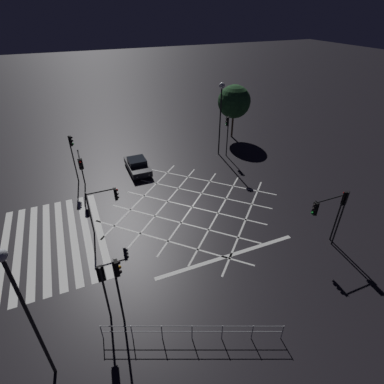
{
  "coord_description": "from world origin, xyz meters",
  "views": [
    {
      "loc": [
        18.51,
        -7.81,
        14.27
      ],
      "look_at": [
        0.0,
        0.0,
        1.46
      ],
      "focal_mm": 28.0,
      "sensor_mm": 36.0,
      "label": 1
    }
  ],
  "objects_px": {
    "traffic_light_sw_cross": "(72,150)",
    "waiting_car": "(138,165)",
    "traffic_light_se_cross": "(118,280)",
    "street_lamp_far": "(221,101)",
    "traffic_light_nw_cross": "(227,128)",
    "traffic_light_sw_main": "(81,165)",
    "traffic_light_ne_cross": "(325,211)",
    "traffic_light_se_main": "(103,282)",
    "street_lamp_east": "(22,301)",
    "street_tree_far": "(234,102)",
    "traffic_light_ne_main": "(342,208)",
    "traffic_light_median_south": "(105,201)"
  },
  "relations": [
    {
      "from": "traffic_light_sw_cross",
      "to": "waiting_car",
      "type": "distance_m",
      "value": 6.18
    },
    {
      "from": "traffic_light_se_cross",
      "to": "street_lamp_far",
      "type": "relative_size",
      "value": 0.57
    },
    {
      "from": "traffic_light_nw_cross",
      "to": "waiting_car",
      "type": "height_order",
      "value": "traffic_light_nw_cross"
    },
    {
      "from": "traffic_light_sw_cross",
      "to": "traffic_light_sw_main",
      "type": "bearing_deg",
      "value": -77.74
    },
    {
      "from": "traffic_light_sw_main",
      "to": "traffic_light_sw_cross",
      "type": "height_order",
      "value": "traffic_light_sw_cross"
    },
    {
      "from": "traffic_light_se_cross",
      "to": "waiting_car",
      "type": "relative_size",
      "value": 1.05
    },
    {
      "from": "traffic_light_sw_cross",
      "to": "waiting_car",
      "type": "relative_size",
      "value": 1.08
    },
    {
      "from": "traffic_light_sw_main",
      "to": "traffic_light_se_cross",
      "type": "bearing_deg",
      "value": 1.79
    },
    {
      "from": "traffic_light_sw_main",
      "to": "waiting_car",
      "type": "height_order",
      "value": "traffic_light_sw_main"
    },
    {
      "from": "traffic_light_ne_cross",
      "to": "street_lamp_far",
      "type": "bearing_deg",
      "value": -91.75
    },
    {
      "from": "traffic_light_se_main",
      "to": "street_lamp_east",
      "type": "height_order",
      "value": "street_lamp_east"
    },
    {
      "from": "traffic_light_ne_cross",
      "to": "traffic_light_se_cross",
      "type": "distance_m",
      "value": 13.46
    },
    {
      "from": "traffic_light_sw_cross",
      "to": "street_tree_far",
      "type": "bearing_deg",
      "value": 12.23
    },
    {
      "from": "traffic_light_se_main",
      "to": "traffic_light_nw_cross",
      "type": "bearing_deg",
      "value": -45.07
    },
    {
      "from": "traffic_light_se_cross",
      "to": "street_lamp_east",
      "type": "bearing_deg",
      "value": -158.86
    },
    {
      "from": "traffic_light_sw_cross",
      "to": "waiting_car",
      "type": "bearing_deg",
      "value": -1.77
    },
    {
      "from": "traffic_light_se_cross",
      "to": "traffic_light_sw_main",
      "type": "bearing_deg",
      "value": 91.79
    },
    {
      "from": "traffic_light_ne_main",
      "to": "traffic_light_ne_cross",
      "type": "bearing_deg",
      "value": 73.55
    },
    {
      "from": "traffic_light_ne_main",
      "to": "street_lamp_east",
      "type": "distance_m",
      "value": 18.23
    },
    {
      "from": "traffic_light_median_south",
      "to": "street_lamp_east",
      "type": "height_order",
      "value": "street_lamp_east"
    },
    {
      "from": "traffic_light_sw_main",
      "to": "waiting_car",
      "type": "xyz_separation_m",
      "value": [
        -1.74,
        5.18,
        -1.94
      ]
    },
    {
      "from": "traffic_light_ne_cross",
      "to": "traffic_light_sw_cross",
      "type": "bearing_deg",
      "value": -47.4
    },
    {
      "from": "traffic_light_se_cross",
      "to": "traffic_light_ne_main",
      "type": "xyz_separation_m",
      "value": [
        -0.38,
        14.5,
        -0.07
      ]
    },
    {
      "from": "street_tree_far",
      "to": "waiting_car",
      "type": "distance_m",
      "value": 14.18
    },
    {
      "from": "traffic_light_nw_cross",
      "to": "street_lamp_far",
      "type": "relative_size",
      "value": 0.57
    },
    {
      "from": "traffic_light_ne_cross",
      "to": "traffic_light_se_main",
      "type": "bearing_deg",
      "value": 0.28
    },
    {
      "from": "traffic_light_se_cross",
      "to": "street_lamp_far",
      "type": "bearing_deg",
      "value": 49.71
    },
    {
      "from": "traffic_light_ne_main",
      "to": "traffic_light_se_main",
      "type": "bearing_deg",
      "value": 89.08
    },
    {
      "from": "street_tree_far",
      "to": "traffic_light_sw_cross",
      "type": "bearing_deg",
      "value": -77.77
    },
    {
      "from": "traffic_light_sw_cross",
      "to": "street_lamp_east",
      "type": "bearing_deg",
      "value": -98.63
    },
    {
      "from": "traffic_light_ne_main",
      "to": "traffic_light_sw_main",
      "type": "relative_size",
      "value": 1.23
    },
    {
      "from": "traffic_light_ne_cross",
      "to": "traffic_light_median_south",
      "type": "xyz_separation_m",
      "value": [
        -7.26,
        -12.86,
        -0.35
      ]
    },
    {
      "from": "traffic_light_nw_cross",
      "to": "street_tree_far",
      "type": "height_order",
      "value": "street_tree_far"
    },
    {
      "from": "traffic_light_ne_main",
      "to": "street_lamp_east",
      "type": "relative_size",
      "value": 0.57
    },
    {
      "from": "traffic_light_se_cross",
      "to": "traffic_light_ne_main",
      "type": "height_order",
      "value": "traffic_light_se_cross"
    },
    {
      "from": "traffic_light_nw_cross",
      "to": "traffic_light_ne_cross",
      "type": "distance_m",
      "value": 15.05
    },
    {
      "from": "traffic_light_se_main",
      "to": "street_lamp_east",
      "type": "bearing_deg",
      "value": 125.06
    },
    {
      "from": "traffic_light_median_south",
      "to": "street_lamp_east",
      "type": "relative_size",
      "value": 0.46
    },
    {
      "from": "traffic_light_se_cross",
      "to": "traffic_light_nw_cross",
      "type": "bearing_deg",
      "value": 47.45
    },
    {
      "from": "traffic_light_ne_main",
      "to": "waiting_car",
      "type": "height_order",
      "value": "traffic_light_ne_main"
    },
    {
      "from": "traffic_light_median_south",
      "to": "street_tree_far",
      "type": "xyz_separation_m",
      "value": [
        -12.32,
        17.16,
        1.81
      ]
    },
    {
      "from": "traffic_light_median_south",
      "to": "street_lamp_far",
      "type": "height_order",
      "value": "street_lamp_far"
    },
    {
      "from": "traffic_light_ne_main",
      "to": "street_lamp_far",
      "type": "distance_m",
      "value": 16.29
    },
    {
      "from": "traffic_light_se_cross",
      "to": "traffic_light_se_main",
      "type": "bearing_deg",
      "value": 138.27
    },
    {
      "from": "traffic_light_ne_cross",
      "to": "traffic_light_sw_cross",
      "type": "height_order",
      "value": "traffic_light_sw_cross"
    },
    {
      "from": "street_lamp_east",
      "to": "traffic_light_se_main",
      "type": "bearing_deg",
      "value": 125.06
    },
    {
      "from": "traffic_light_nw_cross",
      "to": "traffic_light_sw_main",
      "type": "height_order",
      "value": "traffic_light_nw_cross"
    },
    {
      "from": "traffic_light_sw_main",
      "to": "street_tree_far",
      "type": "bearing_deg",
      "value": 108.1
    },
    {
      "from": "traffic_light_ne_main",
      "to": "street_lamp_east",
      "type": "height_order",
      "value": "street_lamp_east"
    },
    {
      "from": "traffic_light_se_cross",
      "to": "street_lamp_far",
      "type": "distance_m",
      "value": 21.7
    }
  ]
}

